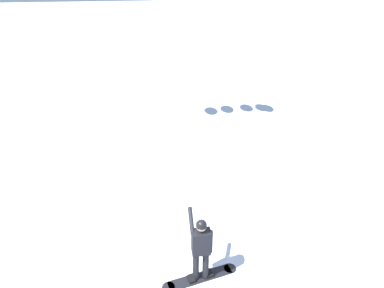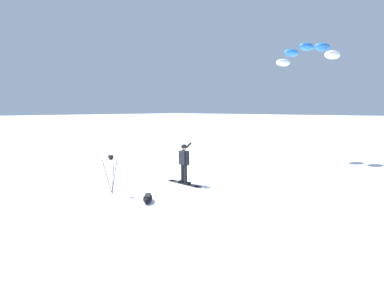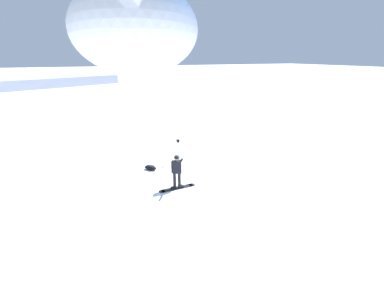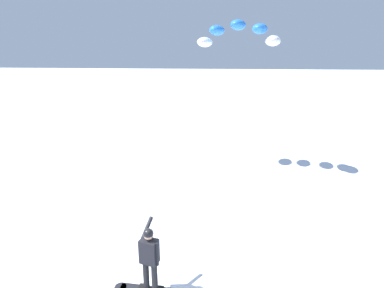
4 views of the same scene
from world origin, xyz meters
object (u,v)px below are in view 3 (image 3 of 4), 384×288
gear_bag_large (151,168)px  camera_tripod (178,146)px  snowboard (177,188)px  snowboarder (177,169)px

gear_bag_large → camera_tripod: bearing=-80.8°
snowboard → gear_bag_large: gear_bag_large is taller
gear_bag_large → camera_tripod: (0.28, -1.71, 0.88)m
snowboard → gear_bag_large: (2.44, 0.65, 0.11)m
snowboard → gear_bag_large: 2.53m
snowboard → camera_tripod: (2.72, -1.06, 0.99)m
camera_tripod → gear_bag_large: bearing=99.2°
gear_bag_large → snowboard: bearing=-165.2°
snowboard → camera_tripod: camera_tripod is taller
snowboarder → camera_tripod: size_ratio=1.19×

